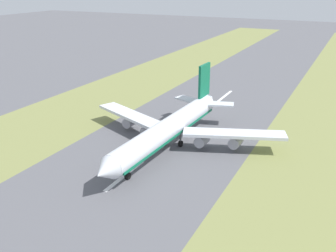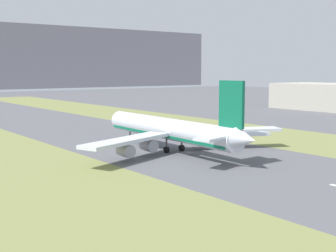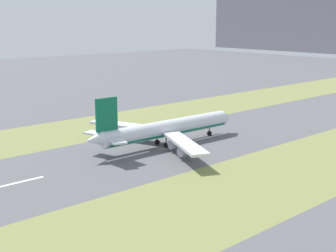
% 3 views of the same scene
% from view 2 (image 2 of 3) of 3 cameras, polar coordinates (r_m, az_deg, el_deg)
% --- Properties ---
extents(ground_plane, '(800.00, 800.00, 0.00)m').
position_cam_2_polar(ground_plane, '(129.38, 2.35, -3.24)').
color(ground_plane, '#56565B').
extents(grass_median_west, '(40.00, 600.00, 0.01)m').
position_cam_2_polar(grass_median_west, '(107.45, -16.75, -5.60)').
color(grass_median_west, olive).
rests_on(grass_median_west, ground).
extents(grass_median_east, '(40.00, 600.00, 0.01)m').
position_cam_2_polar(grass_median_east, '(161.18, 14.89, -1.47)').
color(grass_median_east, olive).
rests_on(grass_median_east, ground).
extents(centreline_dash_mid, '(1.20, 18.00, 0.01)m').
position_cam_2_polar(centreline_dash_mid, '(118.75, 6.72, -4.19)').
color(centreline_dash_mid, silver).
rests_on(centreline_dash_mid, ground).
extents(centreline_dash_far, '(1.20, 18.00, 0.01)m').
position_cam_2_polar(centreline_dash_far, '(149.91, -3.83, -1.86)').
color(centreline_dash_far, silver).
rests_on(centreline_dash_far, ground).
extents(airplane_main_jet, '(64.10, 67.14, 20.20)m').
position_cam_2_polar(airplane_main_jet, '(129.88, 0.48, -0.51)').
color(airplane_main_jet, silver).
rests_on(airplane_main_jet, ground).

